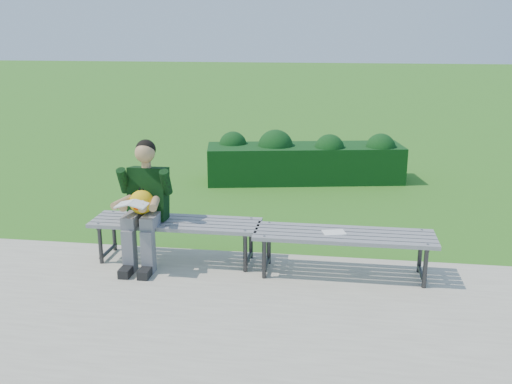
# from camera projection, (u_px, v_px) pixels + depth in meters

# --- Properties ---
(ground) EXTENTS (80.00, 80.00, 0.00)m
(ground) POSITION_uv_depth(u_px,v_px,m) (228.00, 253.00, 6.44)
(ground) COLOR #36731B
(ground) RESTS_ON ground
(walkway) EXTENTS (30.00, 3.50, 0.02)m
(walkway) POSITION_uv_depth(u_px,v_px,m) (189.00, 329.00, 4.77)
(walkway) COLOR #A6A18D
(walkway) RESTS_ON ground
(hedge) EXTENTS (3.29, 1.39, 0.86)m
(hedge) POSITION_uv_depth(u_px,v_px,m) (304.00, 159.00, 9.42)
(hedge) COLOR #13390D
(hedge) RESTS_ON ground
(bench_left) EXTENTS (1.80, 0.50, 0.46)m
(bench_left) POSITION_uv_depth(u_px,v_px,m) (176.00, 226.00, 6.07)
(bench_left) COLOR gray
(bench_left) RESTS_ON walkway
(bench_right) EXTENTS (1.80, 0.50, 0.46)m
(bench_right) POSITION_uv_depth(u_px,v_px,m) (344.00, 238.00, 5.70)
(bench_right) COLOR gray
(bench_right) RESTS_ON walkway
(seated_boy) EXTENTS (0.56, 0.76, 1.31)m
(seated_boy) POSITION_uv_depth(u_px,v_px,m) (144.00, 200.00, 5.94)
(seated_boy) COLOR slate
(seated_boy) RESTS_ON walkway
(paper_sheet) EXTENTS (0.25, 0.21, 0.01)m
(paper_sheet) POSITION_uv_depth(u_px,v_px,m) (334.00, 232.00, 5.70)
(paper_sheet) COLOR white
(paper_sheet) RESTS_ON bench_right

